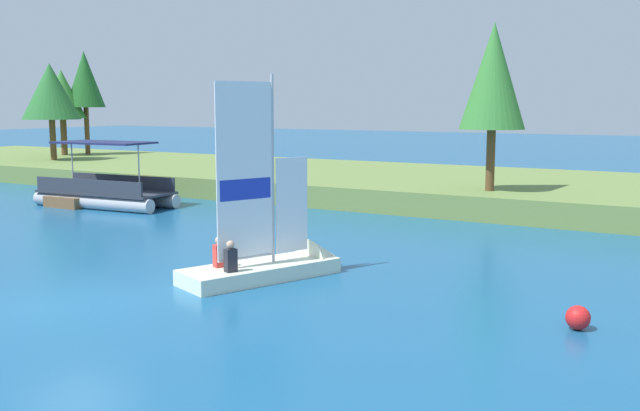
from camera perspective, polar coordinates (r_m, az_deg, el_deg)
ground_plane at (r=17.28m, az=-19.09°, el=-7.36°), size 200.00×200.00×0.00m
shore_bank at (r=35.66m, az=8.96°, el=1.55°), size 80.00×13.50×0.98m
shoreline_tree_left at (r=52.58m, az=-19.80°, el=8.29°), size 3.13×3.13×5.82m
shoreline_tree_midleft at (r=52.81m, az=-18.16°, el=9.45°), size 2.65×2.65×7.10m
shoreline_tree_centre at (r=48.12m, az=-20.60°, el=8.45°), size 3.55×3.55×6.00m
shoreline_tree_midright at (r=29.77m, az=13.58°, el=9.89°), size 2.61×2.61×6.69m
wooden_dock at (r=34.89m, az=-16.30°, el=0.76°), size 1.98×5.95×0.47m
sailboat at (r=19.00m, az=-2.78°, el=-4.34°), size 3.07×4.88×5.67m
pontoon_boat at (r=32.82m, az=-16.63°, el=1.09°), size 6.45×2.78×2.85m
channel_buoy at (r=15.36m, az=19.78°, el=-8.37°), size 0.49×0.49×0.49m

